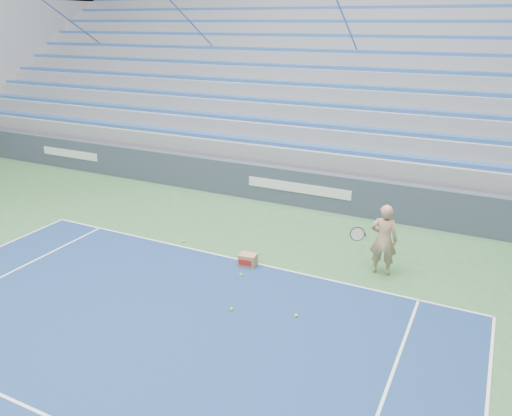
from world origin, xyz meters
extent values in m
cube|color=white|center=(0.00, 11.88, 0.01)|extent=(10.97, 0.05, 0.00)
cube|color=#364052|center=(0.00, 15.88, 0.55)|extent=(30.00, 0.30, 1.10)
cube|color=white|center=(-9.00, 15.72, 0.60)|extent=(2.60, 0.02, 0.28)
cube|color=white|center=(0.00, 15.72, 0.60)|extent=(3.20, 0.02, 0.28)
cube|color=gray|center=(0.00, 20.43, 0.55)|extent=(30.00, 8.50, 1.10)
cube|color=gray|center=(0.00, 20.43, 1.35)|extent=(30.00, 8.50, 0.50)
cube|color=#2B579E|center=(0.00, 16.56, 1.66)|extent=(29.60, 0.42, 0.11)
cube|color=gray|center=(0.00, 20.86, 1.85)|extent=(30.00, 7.65, 0.50)
cube|color=#2B579E|center=(0.00, 17.41, 2.16)|extent=(29.60, 0.42, 0.11)
cube|color=gray|center=(0.00, 21.28, 2.35)|extent=(30.00, 6.80, 0.50)
cube|color=#2B579E|center=(0.00, 18.26, 2.66)|extent=(29.60, 0.42, 0.11)
cube|color=gray|center=(0.00, 21.71, 2.85)|extent=(30.00, 5.95, 0.50)
cube|color=#2B579E|center=(0.00, 19.11, 3.16)|extent=(29.60, 0.42, 0.11)
cube|color=gray|center=(0.00, 22.13, 3.35)|extent=(30.00, 5.10, 0.50)
cube|color=#2B579E|center=(0.00, 19.96, 3.66)|extent=(29.60, 0.42, 0.11)
cube|color=gray|center=(0.00, 22.56, 3.85)|extent=(30.00, 4.25, 0.50)
cube|color=#2B579E|center=(0.00, 20.81, 4.15)|extent=(29.60, 0.42, 0.11)
cube|color=gray|center=(0.00, 22.98, 4.35)|extent=(30.00, 3.40, 0.50)
cube|color=#2B579E|center=(0.00, 21.66, 4.65)|extent=(29.60, 0.42, 0.11)
cube|color=gray|center=(0.00, 23.41, 4.85)|extent=(30.00, 2.55, 0.50)
cube|color=#2B579E|center=(0.00, 22.51, 5.15)|extent=(29.60, 0.42, 0.11)
cube|color=gray|center=(0.00, 23.84, 5.35)|extent=(30.00, 1.70, 0.50)
cube|color=#2B579E|center=(0.00, 23.36, 5.65)|extent=(29.60, 0.42, 0.11)
cube|color=gray|center=(0.00, 24.26, 5.85)|extent=(30.00, 0.85, 0.50)
cube|color=gray|center=(-15.15, 20.43, 3.05)|extent=(0.30, 8.80, 6.10)
cube|color=gray|center=(0.00, 24.98, 3.65)|extent=(31.00, 0.40, 7.30)
cylinder|color=#2D50A0|center=(-12.00, 20.43, 4.60)|extent=(0.05, 8.53, 5.04)
cylinder|color=#2D50A0|center=(-6.00, 20.43, 4.60)|extent=(0.05, 8.53, 5.04)
cylinder|color=#2D50A0|center=(0.00, 20.43, 4.60)|extent=(0.05, 8.53, 5.04)
imported|color=tan|center=(3.17, 12.71, 0.80)|extent=(0.61, 0.43, 1.59)
cylinder|color=black|center=(2.82, 12.46, 0.95)|extent=(0.12, 0.27, 0.08)
cylinder|color=beige|center=(2.72, 12.18, 1.05)|extent=(0.29, 0.16, 0.28)
torus|color=black|center=(2.72, 12.18, 1.05)|extent=(0.31, 0.18, 0.30)
cube|color=#A5784F|center=(0.40, 11.72, 0.14)|extent=(0.41, 0.33, 0.29)
cube|color=#B21E19|center=(0.40, 11.57, 0.14)|extent=(0.31, 0.05, 0.13)
sphere|color=#B9EF31|center=(0.49, 11.22, 0.03)|extent=(0.07, 0.07, 0.07)
sphere|color=#B9EF31|center=(-1.61, 12.15, 0.03)|extent=(0.07, 0.07, 0.07)
sphere|color=#B9EF31|center=(0.97, 9.93, 0.03)|extent=(0.07, 0.07, 0.07)
sphere|color=#B9EF31|center=(2.16, 10.26, 0.03)|extent=(0.07, 0.07, 0.07)
camera|label=1|loc=(5.02, 2.77, 5.20)|focal=35.00mm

